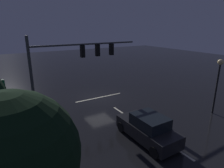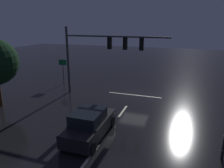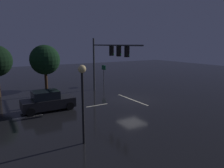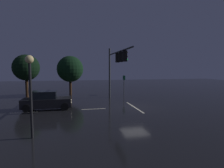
{
  "view_description": "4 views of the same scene",
  "coord_description": "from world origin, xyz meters",
  "views": [
    {
      "loc": [
        8.16,
        16.17,
        6.85
      ],
      "look_at": [
        -0.17,
        2.26,
        1.96
      ],
      "focal_mm": 30.82,
      "sensor_mm": 36.0,
      "label": 1
    },
    {
      "loc": [
        -4.05,
        18.41,
        6.56
      ],
      "look_at": [
        1.11,
        3.37,
        1.9
      ],
      "focal_mm": 33.73,
      "sensor_mm": 36.0,
      "label": 2
    },
    {
      "loc": [
        -16.68,
        12.34,
        5.55
      ],
      "look_at": [
        -0.59,
        2.76,
        1.98
      ],
      "focal_mm": 33.71,
      "sensor_mm": 36.0,
      "label": 3
    },
    {
      "loc": [
        -16.68,
        5.82,
        3.81
      ],
      "look_at": [
        1.18,
        2.01,
        2.19
      ],
      "focal_mm": 29.45,
      "sensor_mm": 36.0,
      "label": 4
    }
  ],
  "objects": [
    {
      "name": "ground_plane",
      "position": [
        0.0,
        0.0,
        0.0
      ],
      "size": [
        80.0,
        80.0,
        0.0
      ],
      "primitive_type": "plane",
      "color": "black"
    },
    {
      "name": "traffic_signal_assembly",
      "position": [
        2.71,
        1.23,
        4.39
      ],
      "size": [
        9.34,
        0.47,
        6.23
      ],
      "color": "#383A3D",
      "rests_on": "ground_plane"
    },
    {
      "name": "lane_dash_far",
      "position": [
        0.0,
        4.0,
        0.0
      ],
      "size": [
        0.16,
        2.2,
        0.01
      ],
      "primitive_type": "cube",
      "rotation": [
        0.0,
        0.0,
        1.57
      ],
      "color": "beige",
      "rests_on": "ground_plane"
    },
    {
      "name": "lane_dash_mid",
      "position": [
        0.0,
        10.0,
        0.0
      ],
      "size": [
        0.16,
        2.2,
        0.01
      ],
      "primitive_type": "cube",
      "rotation": [
        0.0,
        0.0,
        1.57
      ],
      "color": "beige",
      "rests_on": "ground_plane"
    },
    {
      "name": "stop_bar",
      "position": [
        0.0,
        0.05,
        0.0
      ],
      "size": [
        5.0,
        0.16,
        0.01
      ],
      "primitive_type": "cube",
      "color": "beige",
      "rests_on": "ground_plane"
    },
    {
      "name": "car_approaching",
      "position": [
        0.83,
        8.24,
        0.8
      ],
      "size": [
        1.93,
        4.38,
        1.7
      ],
      "color": "black",
      "rests_on": "ground_plane"
    },
    {
      "name": "route_sign",
      "position": [
        8.4,
        -1.27,
        1.97
      ],
      "size": [
        0.9,
        0.12,
        2.74
      ],
      "color": "#383A3D",
      "rests_on": "ground_plane"
    }
  ]
}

